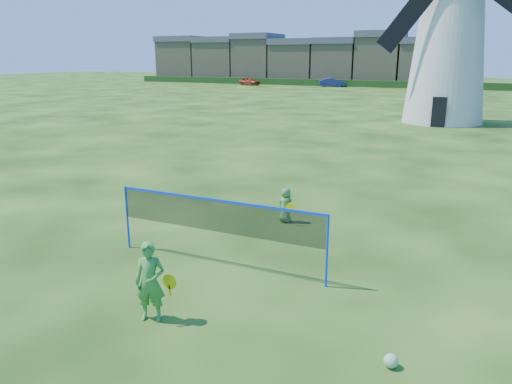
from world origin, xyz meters
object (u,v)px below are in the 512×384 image
Objects in this scene: car_left at (249,81)px; car_right at (332,82)px; player_boy at (286,205)px; badminton_net at (217,217)px; windmill at (449,39)px; player_girl at (150,282)px; play_ball at (391,361)px.

car_left is 13.31m from car_right.
car_right is at bearing -68.90° from car_left.
car_right is (-16.91, 61.76, 0.15)m from player_boy.
badminton_net is 3.47m from player_boy.
player_boy is (-2.05, -24.62, -5.17)m from windmill.
badminton_net is at bearing 97.31° from player_boy.
player_girl is 5.95m from player_boy.
player_girl reaches higher than car_right.
badminton_net is 70.16m from car_left.
windmill is at bearing 85.26° from badminton_net.
play_ball is 0.06× the size of car_left.
badminton_net is 2.58m from player_girl.
player_boy is 0.27× the size of car_left.
car_left is at bearing 78.23° from car_right.
car_right is at bearing 117.04° from windmill.
badminton_net reaches higher than play_ball.
player_girl is 1.47× the size of player_boy.
player_boy is 6.81m from play_ball.
player_boy is 4.53× the size of play_ball.
play_ball is at bearing 137.01° from player_boy.
player_girl is at bearing 100.03° from player_boy.
windmill reaches higher than car_left.
player_boy is 64.04m from car_right.
player_boy is at bearing -94.75° from windmill.
play_ball is (4.11, 0.38, -0.62)m from player_girl.
windmill is 16.15× the size of player_boy.
play_ball is (1.86, -30.18, -5.55)m from windmill.
windmill is at bearing -123.91° from car_left.
windmill is 25.24m from player_boy.
badminton_net is at bearing 71.12° from player_girl.
badminton_net is (-2.32, -28.02, -4.52)m from windmill.
play_ball is at bearing -15.40° from player_girl.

